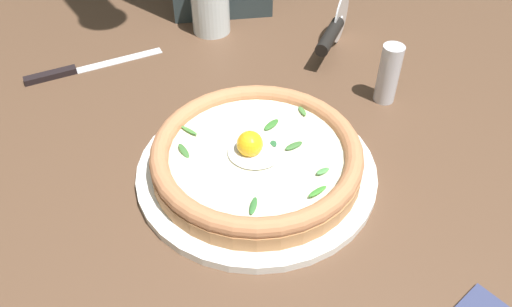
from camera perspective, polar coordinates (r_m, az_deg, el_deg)
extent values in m
cube|color=brown|center=(0.67, -0.65, -3.27)|extent=(2.40, 2.40, 0.03)
cylinder|color=white|center=(0.66, 0.00, -1.64)|extent=(0.31, 0.31, 0.01)
cylinder|color=tan|center=(0.65, 0.00, -0.58)|extent=(0.27, 0.27, 0.02)
torus|color=#C07B50|center=(0.64, 0.00, 0.52)|extent=(0.27, 0.27, 0.02)
cylinder|color=#F0EBCA|center=(0.64, 0.00, 0.26)|extent=(0.23, 0.23, 0.00)
ellipsoid|color=white|center=(0.64, -0.11, 0.55)|extent=(0.07, 0.07, 0.01)
sphere|color=yellow|center=(0.63, -0.43, 1.42)|extent=(0.03, 0.03, 0.03)
ellipsoid|color=#4F7E3D|center=(0.62, -0.84, -0.81)|extent=(0.03, 0.02, 0.01)
ellipsoid|color=#386A2F|center=(0.64, -8.17, 0.30)|extent=(0.02, 0.03, 0.01)
ellipsoid|color=#396B30|center=(0.64, 4.37, 0.73)|extent=(0.03, 0.02, 0.01)
ellipsoid|color=#3F8E32|center=(0.59, 7.00, -4.25)|extent=(0.03, 0.02, 0.01)
ellipsoid|color=#4E934C|center=(0.61, 7.57, -1.97)|extent=(0.02, 0.02, 0.01)
ellipsoid|color=#4A883C|center=(0.67, -7.63, 2.64)|extent=(0.02, 0.03, 0.01)
ellipsoid|color=#2C6A3B|center=(0.65, 1.81, 1.42)|extent=(0.01, 0.03, 0.01)
ellipsoid|color=#34722A|center=(0.67, 1.75, 3.28)|extent=(0.03, 0.02, 0.01)
ellipsoid|color=#347134|center=(0.57, -0.30, -5.92)|extent=(0.02, 0.03, 0.00)
ellipsoid|color=#4D863F|center=(0.70, 5.26, 4.83)|extent=(0.01, 0.02, 0.00)
cylinder|color=silver|center=(0.93, 9.59, 14.96)|extent=(0.05, 0.08, 0.09)
cylinder|color=silver|center=(0.92, 9.42, 14.69)|extent=(0.02, 0.02, 0.01)
cylinder|color=black|center=(0.87, 8.36, 13.00)|extent=(0.07, 0.10, 0.02)
cube|color=silver|center=(0.91, -15.14, 10.17)|extent=(0.15, 0.06, 0.00)
cube|color=black|center=(0.90, -22.22, 8.20)|extent=(0.08, 0.04, 0.01)
cylinder|color=silver|center=(0.94, -5.16, 16.45)|extent=(0.07, 0.07, 0.10)
cylinder|color=white|center=(0.96, -5.04, 14.77)|extent=(0.06, 0.06, 0.04)
cylinder|color=silver|center=(0.78, 14.76, 8.69)|extent=(0.03, 0.03, 0.09)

